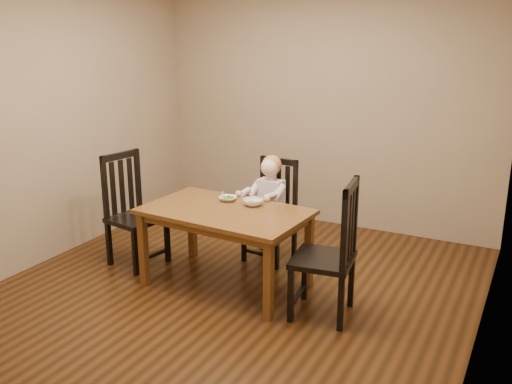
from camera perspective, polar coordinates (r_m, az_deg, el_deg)
The scene contains 9 objects.
room at distance 4.77m, azimuth -1.74°, elevation 5.39°, with size 4.01×4.01×2.71m.
dining_table at distance 5.00m, azimuth -3.09°, elevation -2.67°, with size 1.47×0.94×0.71m.
chair_child at distance 5.63m, azimuth 1.62°, elevation -2.01°, with size 0.46×0.45×1.00m.
chair_left at distance 5.64m, azimuth -12.23°, elevation -1.93°, with size 0.53×0.54×1.09m.
chair_right at distance 4.53m, azimuth 7.43°, elevation -6.06°, with size 0.52×0.54×1.13m.
toddler at distance 5.55m, azimuth 1.37°, elevation -0.69°, with size 0.33×0.42×0.57m, color silver, non-canonical shape.
bowl_peas at distance 5.21m, azimuth -2.83°, elevation -0.67°, with size 0.16×0.16×0.04m, color white.
bowl_veg at distance 5.07m, azimuth -0.30°, elevation -1.03°, with size 0.18×0.18×0.06m, color white.
fork at distance 5.21m, azimuth -3.32°, elevation -0.39°, with size 0.08×0.10×0.05m.
Camera 1 is at (2.28, -4.09, 2.26)m, focal length 40.00 mm.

